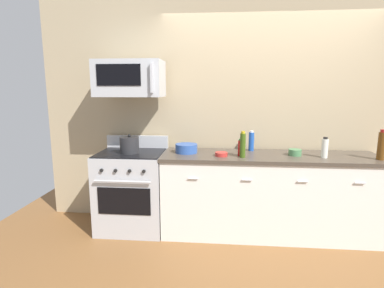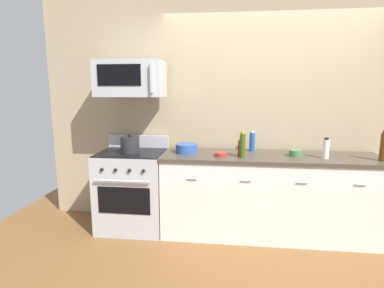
% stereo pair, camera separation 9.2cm
% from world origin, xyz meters
% --- Properties ---
extents(ground_plane, '(6.58, 6.58, 0.00)m').
position_xyz_m(ground_plane, '(0.00, 0.00, 0.00)').
color(ground_plane, brown).
extents(back_wall, '(5.48, 0.10, 2.70)m').
position_xyz_m(back_wall, '(0.00, 0.41, 1.35)').
color(back_wall, tan).
rests_on(back_wall, ground_plane).
extents(counter_unit, '(2.39, 0.66, 0.92)m').
position_xyz_m(counter_unit, '(-0.00, -0.00, 0.46)').
color(counter_unit, silver).
rests_on(counter_unit, ground_plane).
extents(range_oven, '(0.76, 0.69, 1.07)m').
position_xyz_m(range_oven, '(-1.57, 0.00, 0.47)').
color(range_oven, '#B7BABF').
rests_on(range_oven, ground_plane).
extents(microwave, '(0.74, 0.44, 0.40)m').
position_xyz_m(microwave, '(-1.57, 0.05, 1.75)').
color(microwave, '#B7BABF').
extents(bottle_wine_amber, '(0.07, 0.07, 0.31)m').
position_xyz_m(bottle_wine_amber, '(1.09, -0.13, 1.07)').
color(bottle_wine_amber, '#59330F').
rests_on(bottle_wine_amber, countertop_slab).
extents(bottle_olive_oil, '(0.06, 0.06, 0.28)m').
position_xyz_m(bottle_olive_oil, '(-0.32, -0.15, 1.05)').
color(bottle_olive_oil, '#385114').
rests_on(bottle_olive_oil, countertop_slab).
extents(bottle_vinegar_white, '(0.07, 0.07, 0.22)m').
position_xyz_m(bottle_vinegar_white, '(0.54, -0.09, 1.02)').
color(bottle_vinegar_white, silver).
rests_on(bottle_vinegar_white, countertop_slab).
extents(bottle_hot_sauce_red, '(0.05, 0.05, 0.18)m').
position_xyz_m(bottle_hot_sauce_red, '(-0.33, -0.06, 1.01)').
color(bottle_hot_sauce_red, '#B21914').
rests_on(bottle_hot_sauce_red, countertop_slab).
extents(bottle_soda_blue, '(0.06, 0.06, 0.24)m').
position_xyz_m(bottle_soda_blue, '(-0.19, 0.22, 1.03)').
color(bottle_soda_blue, '#1E4CA5').
rests_on(bottle_soda_blue, countertop_slab).
extents(bowl_red_small, '(0.14, 0.14, 0.04)m').
position_xyz_m(bowl_red_small, '(-0.54, -0.11, 0.94)').
color(bowl_red_small, '#B72D28').
rests_on(bowl_red_small, countertop_slab).
extents(bowl_blue_mixing, '(0.25, 0.25, 0.10)m').
position_xyz_m(bowl_blue_mixing, '(-0.94, 0.04, 0.97)').
color(bowl_blue_mixing, '#2D519E').
rests_on(bowl_blue_mixing, countertop_slab).
extents(bowl_green_glaze, '(0.14, 0.14, 0.07)m').
position_xyz_m(bowl_green_glaze, '(0.26, -0.00, 0.96)').
color(bowl_green_glaze, '#477A4C').
rests_on(bowl_green_glaze, countertop_slab).
extents(stockpot, '(0.21, 0.21, 0.22)m').
position_xyz_m(stockpot, '(-1.57, -0.05, 1.01)').
color(stockpot, '#262628').
rests_on(stockpot, range_oven).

